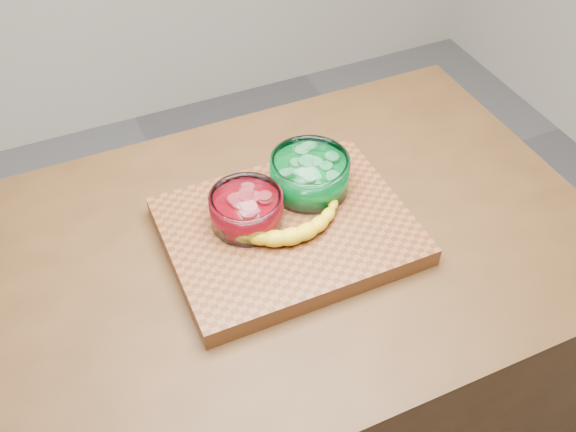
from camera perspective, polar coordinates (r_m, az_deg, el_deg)
name	(u,v)px	position (r m, az deg, el deg)	size (l,w,h in m)	color
counter	(288,365)	(1.59, 0.00, -13.07)	(1.20, 0.80, 0.90)	#462B15
cutting_board	(288,231)	(1.21, 0.00, -1.33)	(0.45, 0.35, 0.04)	brown
bowl_red	(246,209)	(1.18, -3.72, 0.62)	(0.14, 0.14, 0.06)	white
bowl_green	(310,174)	(1.24, 1.93, 3.72)	(0.15, 0.15, 0.07)	white
banana	(287,223)	(1.17, -0.07, -0.63)	(0.25, 0.12, 0.04)	gold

